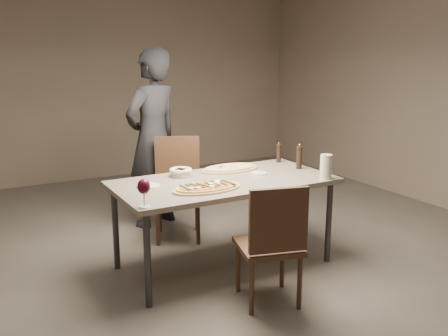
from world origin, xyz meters
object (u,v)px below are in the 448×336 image
chair_far (178,182)px  dining_table (224,186)px  bread_basket (181,172)px  zucchini_pizza (207,187)px  pepper_mill_left (279,153)px  ham_pizza (230,168)px  chair_near (273,239)px  carafe (326,167)px  diner (153,139)px

chair_far → dining_table: bearing=117.3°
bread_basket → chair_far: bearing=69.2°
dining_table → zucchini_pizza: (-0.25, -0.19, 0.07)m
zucchini_pizza → pepper_mill_left: bearing=31.2°
dining_table → zucchini_pizza: bearing=-143.3°
bread_basket → ham_pizza: bearing=-0.3°
pepper_mill_left → ham_pizza: bearing=-174.9°
dining_table → chair_near: 0.80m
carafe → dining_table: bearing=153.2°
zucchini_pizza → diner: size_ratio=0.31×
zucchini_pizza → chair_near: 0.68m
chair_far → ham_pizza: bearing=138.8°
pepper_mill_left → chair_far: bearing=147.5°
chair_near → chair_far: (0.00, 1.63, 0.03)m
zucchini_pizza → pepper_mill_left: 1.16m
dining_table → pepper_mill_left: (0.78, 0.33, 0.15)m
dining_table → chair_far: chair_far is taller
zucchini_pizza → chair_far: chair_far is taller
dining_table → carafe: bearing=-26.8°
bread_basket → pepper_mill_left: (1.04, 0.05, 0.05)m
ham_pizza → chair_near: bearing=-91.8°
diner → dining_table: bearing=72.6°
bread_basket → pepper_mill_left: 1.04m
dining_table → ham_pizza: bearing=52.3°
bread_basket → chair_near: chair_near is taller
chair_far → diner: bearing=-54.2°
ham_pizza → diner: 1.05m
ham_pizza → diner: (-0.34, 0.98, 0.14)m
dining_table → pepper_mill_left: size_ratio=9.42×
ham_pizza → bread_basket: bearing=-168.2°
dining_table → chair_near: (-0.05, -0.78, -0.19)m
ham_pizza → pepper_mill_left: size_ratio=2.85×
pepper_mill_left → diner: size_ratio=0.11×
bread_basket → carafe: 1.21m
dining_table → chair_far: size_ratio=1.86×
diner → ham_pizza: bearing=86.1°
bread_basket → chair_near: bearing=-78.6°
ham_pizza → dining_table: bearing=-115.6°
dining_table → chair_far: (-0.04, 0.85, -0.15)m
ham_pizza → pepper_mill_left: pepper_mill_left is taller
pepper_mill_left → chair_far: chair_far is taller
ham_pizza → pepper_mill_left: (0.56, 0.05, 0.07)m
bread_basket → chair_far: chair_far is taller
bread_basket → chair_far: (0.22, 0.57, -0.25)m
carafe → chair_far: (-0.80, 1.23, -0.31)m
diner → zucchini_pizza: bearing=61.9°
pepper_mill_left → chair_near: size_ratio=0.21×
chair_near → ham_pizza: bearing=91.5°
zucchini_pizza → pepper_mill_left: (1.03, 0.52, 0.07)m
pepper_mill_left → diner: 1.30m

